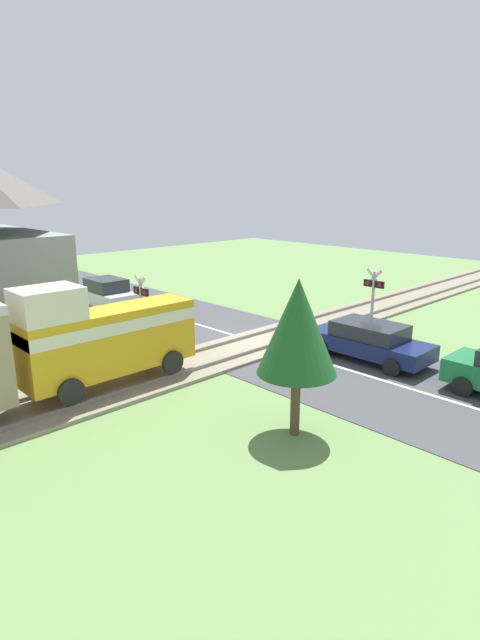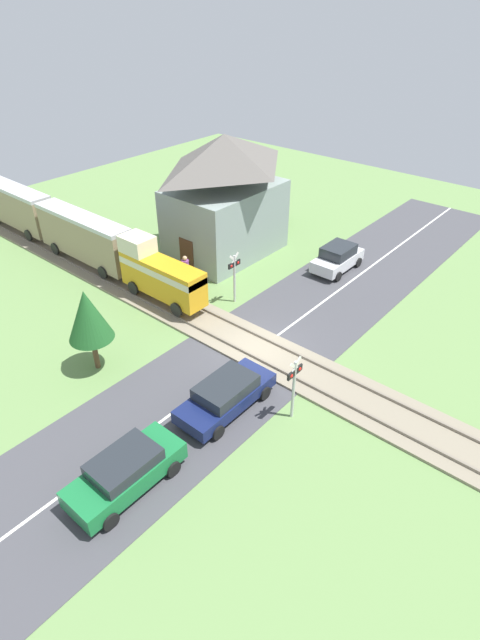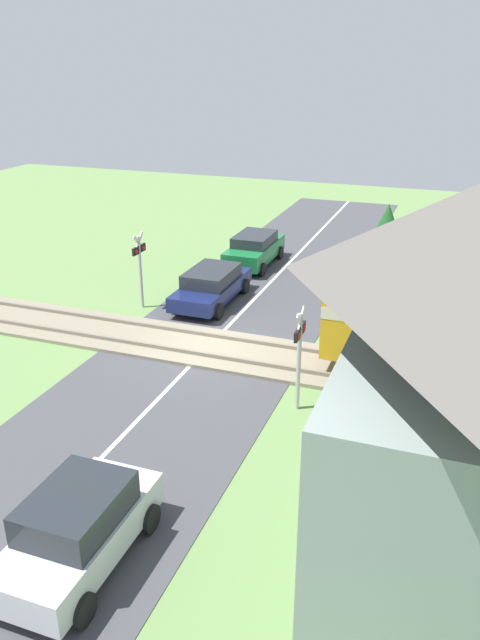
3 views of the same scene
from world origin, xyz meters
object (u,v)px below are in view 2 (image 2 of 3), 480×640
car_behind_queue (126,471)px  pedestrian_by_station (186,271)px  car_near_crossing (226,394)px  crossing_signal_east_approach (234,271)px  train (71,231)px  crossing_signal_west_approach (294,381)px  car_far_side (338,258)px  station_building (225,198)px

car_behind_queue → pedestrian_by_station: 14.26m
car_near_crossing → crossing_signal_east_approach: (6.52, 5.19, 1.14)m
train → crossing_signal_west_approach: 18.66m
car_near_crossing → pedestrian_by_station: pedestrian_by_station is taller
car_behind_queue → crossing_signal_west_approach: crossing_signal_west_approach is taller
car_far_side → crossing_signal_east_approach: (-6.80, 2.31, 1.05)m
car_far_side → car_behind_queue: car_far_side is taller
station_building → pedestrian_by_station: 5.43m
car_near_crossing → crossing_signal_east_approach: size_ratio=1.54×
train → crossing_signal_west_approach: (-2.59, -18.48, -0.03)m
crossing_signal_west_approach → station_building: size_ratio=0.39×
crossing_signal_east_approach → car_behind_queue: bearing=-155.9°
car_behind_queue → crossing_signal_east_approach: (11.59, 5.19, 1.09)m
car_behind_queue → crossing_signal_east_approach: size_ratio=1.44×
train → crossing_signal_west_approach: train is taller
car_near_crossing → pedestrian_by_station: bearing=54.2°
crossing_signal_east_approach → train: bearing=103.3°
car_far_side → crossing_signal_east_approach: size_ratio=1.26×
crossing_signal_west_approach → pedestrian_by_station: bearing=65.9°
crossing_signal_west_approach → car_behind_queue: bearing=160.2°
crossing_signal_west_approach → train: bearing=82.0°
car_near_crossing → car_far_side: bearing=12.2°
station_building → crossing_signal_west_approach: bearing=-128.3°
car_far_side → crossing_signal_west_approach: bearing=-156.6°
station_building → pedestrian_by_station: station_building is taller
car_near_crossing → crossing_signal_west_approach: 2.90m
crossing_signal_west_approach → station_building: 15.31m
car_far_side → pedestrian_by_station: (-7.06, 5.79, -0.03)m
car_behind_queue → station_building: (15.84, 9.61, 2.88)m
car_far_side → car_behind_queue: 18.61m
crossing_signal_east_approach → pedestrian_by_station: (-0.26, 3.48, -1.07)m
train → car_near_crossing: (-3.92, -16.17, -1.16)m
crossing_signal_west_approach → pedestrian_by_station: (4.92, 10.98, -1.07)m
car_far_side → crossing_signal_east_approach: crossing_signal_east_approach is taller
crossing_signal_west_approach → pedestrian_by_station: 12.08m
train → crossing_signal_west_approach: size_ratio=7.40×
car_far_side → car_behind_queue: size_ratio=0.88×
crossing_signal_east_approach → station_building: bearing=46.1°
car_behind_queue → station_building: 18.75m
car_far_side → station_building: 7.74m
station_building → car_behind_queue: bearing=-148.7°
crossing_signal_west_approach → station_building: bearing=51.7°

